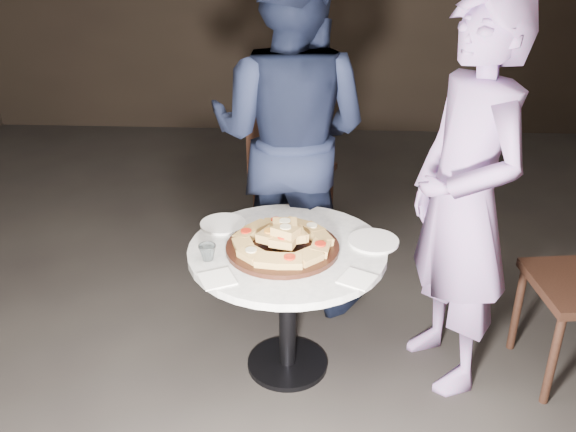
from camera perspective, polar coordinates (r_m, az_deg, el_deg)
The scene contains 12 objects.
floor at distance 3.19m, azimuth -0.22°, elevation -13.24°, with size 7.00×7.00×0.00m, color black.
table at distance 2.89m, azimuth -0.05°, elevation -4.93°, with size 1.13×1.13×0.66m.
serving_board at distance 2.80m, azimuth -0.49°, elevation -2.83°, with size 0.50×0.50×0.02m, color black.
focaccia_pile at distance 2.78m, azimuth -0.40°, elevation -2.00°, with size 0.45×0.43×0.12m.
plate_left at distance 3.02m, azimuth -5.79°, elevation -0.71°, with size 0.21×0.21×0.01m, color white.
plate_right at distance 2.88m, azimuth 7.60°, elevation -2.23°, with size 0.23×0.23×0.01m, color white.
water_glass at distance 2.74m, azimuth -7.17°, elevation -3.23°, with size 0.08×0.08×0.07m, color silver.
napkin_near at distance 2.61m, azimuth -6.31°, elevation -5.58°, with size 0.13×0.13×0.01m, color white.
napkin_far at distance 2.61m, azimuth 6.17°, elevation -5.61°, with size 0.13×0.13×0.01m, color white.
chair_far at distance 3.98m, azimuth 0.03°, elevation 4.34°, with size 0.56×0.57×0.93m.
diner_navy at distance 3.34m, azimuth 0.15°, elevation 7.13°, with size 0.90×0.70×1.86m, color black.
diner_teal at distance 2.81m, azimuth 15.38°, elevation 1.13°, with size 0.64×0.42×1.76m, color #8469A4.
Camera 1 is at (0.13, -2.44, 2.05)m, focal length 40.00 mm.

